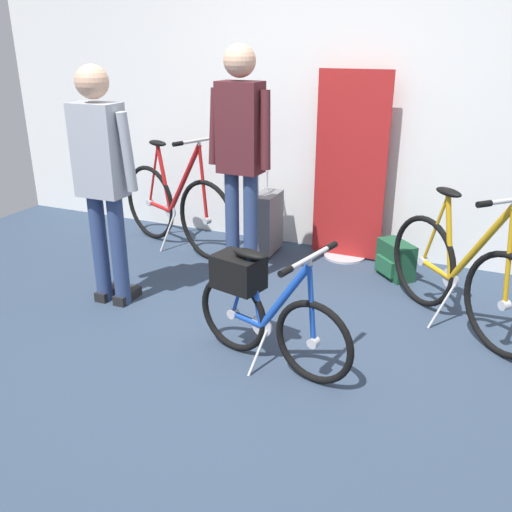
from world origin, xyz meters
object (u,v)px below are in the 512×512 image
object	(u,v)px
folding_bike_foreground	(261,305)
display_bike_right	(461,275)
visitor_near_wall	(102,175)
rolling_suitcase	(267,222)
visitor_browsing	(240,150)
backpack_on_floor	(395,260)
floor_banner_stand	(350,179)
display_bike_left	(177,207)

from	to	relation	value
folding_bike_foreground	display_bike_right	size ratio (longest dim) A/B	1.00
display_bike_right	visitor_near_wall	distance (m)	2.45
visitor_near_wall	rolling_suitcase	distance (m)	1.64
visitor_browsing	backpack_on_floor	distance (m)	1.51
visitor_browsing	rolling_suitcase	world-z (taller)	visitor_browsing
floor_banner_stand	visitor_near_wall	bearing A→B (deg)	-130.49
folding_bike_foreground	rolling_suitcase	distance (m)	1.80
display_bike_right	visitor_browsing	distance (m)	1.78
rolling_suitcase	backpack_on_floor	world-z (taller)	rolling_suitcase
folding_bike_foreground	visitor_browsing	world-z (taller)	visitor_browsing
display_bike_left	visitor_near_wall	distance (m)	1.27
floor_banner_stand	rolling_suitcase	xyz separation A→B (m)	(-0.67, -0.16, -0.42)
folding_bike_foreground	visitor_browsing	distance (m)	1.41
floor_banner_stand	display_bike_left	bearing A→B (deg)	-165.07
visitor_near_wall	backpack_on_floor	world-z (taller)	visitor_near_wall
display_bike_right	visitor_browsing	bearing A→B (deg)	174.13
display_bike_left	display_bike_right	size ratio (longest dim) A/B	1.38
floor_banner_stand	backpack_on_floor	world-z (taller)	floor_banner_stand
visitor_browsing	backpack_on_floor	xyz separation A→B (m)	(1.12, 0.50, -0.88)
visitor_near_wall	rolling_suitcase	size ratio (longest dim) A/B	1.98
visitor_browsing	floor_banner_stand	bearing A→B (deg)	49.60
visitor_near_wall	visitor_browsing	size ratio (longest dim) A/B	0.93
display_bike_left	rolling_suitcase	world-z (taller)	display_bike_left
display_bike_right	rolling_suitcase	bearing A→B (deg)	155.45
visitor_browsing	backpack_on_floor	bearing A→B (deg)	24.17
floor_banner_stand	rolling_suitcase	distance (m)	0.81
folding_bike_foreground	backpack_on_floor	size ratio (longest dim) A/B	2.95
display_bike_right	visitor_near_wall	size ratio (longest dim) A/B	0.63
visitor_near_wall	rolling_suitcase	bearing A→B (deg)	65.15
display_bike_left	rolling_suitcase	bearing A→B (deg)	16.09
floor_banner_stand	visitor_browsing	distance (m)	1.04
display_bike_left	display_bike_right	xyz separation A→B (m)	(2.45, -0.54, -0.02)
folding_bike_foreground	visitor_near_wall	size ratio (longest dim) A/B	0.63
folding_bike_foreground	rolling_suitcase	xyz separation A→B (m)	(-0.66, 1.67, -0.08)
folding_bike_foreground	rolling_suitcase	bearing A→B (deg)	111.49
backpack_on_floor	display_bike_left	bearing A→B (deg)	-176.05
display_bike_left	folding_bike_foreground	bearing A→B (deg)	-45.12
visitor_browsing	rolling_suitcase	xyz separation A→B (m)	(-0.03, 0.59, -0.74)
floor_banner_stand	backpack_on_floor	distance (m)	0.77
display_bike_left	visitor_near_wall	xyz separation A→B (m)	(0.15, -1.14, 0.55)
display_bike_right	visitor_near_wall	world-z (taller)	visitor_near_wall
folding_bike_foreground	visitor_browsing	bearing A→B (deg)	120.30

